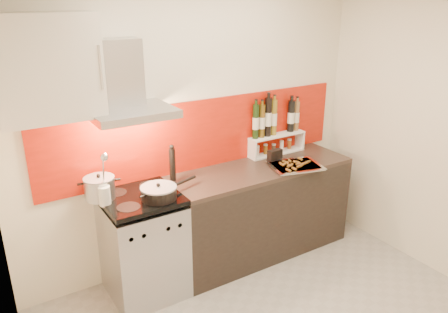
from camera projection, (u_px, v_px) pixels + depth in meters
back_wall at (198, 126)px, 3.93m from camera, size 3.40×0.02×2.60m
left_wall at (17, 257)px, 1.98m from camera, size 0.02×2.80×2.60m
backsplash at (203, 134)px, 3.98m from camera, size 3.00×0.02×0.64m
range_stove at (144, 246)px, 3.64m from camera, size 0.60×0.60×0.91m
counter at (259, 210)px, 4.24m from camera, size 1.80×0.60×0.90m
range_hood at (126, 89)px, 3.30m from camera, size 0.62×0.50×0.61m
upper_cabinet at (46, 68)px, 2.95m from camera, size 0.70×0.35×0.72m
stock_pot at (100, 188)px, 3.41m from camera, size 0.24×0.24×0.21m
saute_pan at (159, 192)px, 3.42m from camera, size 0.54×0.29×0.13m
utensil_jar at (105, 190)px, 3.30m from camera, size 0.09×0.14×0.44m
pepper_mill at (172, 164)px, 3.70m from camera, size 0.05×0.05×0.34m
step_shelf at (275, 128)px, 4.34m from camera, size 0.63×0.17×0.58m
caddy_box at (275, 156)px, 4.19m from camera, size 0.15×0.07×0.13m
baking_tray at (295, 166)px, 4.07m from camera, size 0.54×0.47×0.03m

